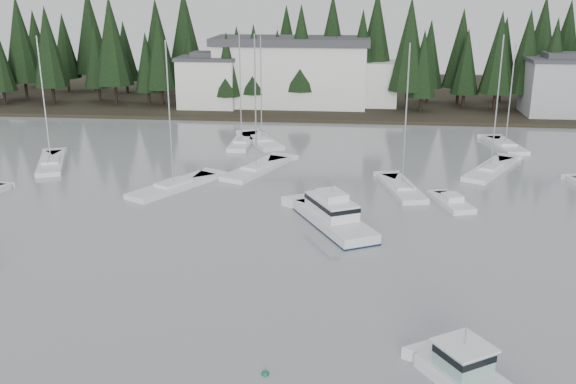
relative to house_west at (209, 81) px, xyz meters
name	(u,v)px	position (x,y,z in m)	size (l,w,h in m)	color
far_shore_land	(326,94)	(18.00, 18.00, -4.65)	(240.00, 54.00, 1.00)	black
conifer_treeline	(323,104)	(18.00, 7.00, -4.65)	(200.00, 22.00, 20.00)	black
house_west	(209,81)	(0.00, 0.00, 0.00)	(9.54, 7.42, 8.75)	silver
house_east_a	(560,85)	(54.00, -1.00, 0.25)	(10.60, 8.48, 9.25)	#999EA0
harbor_inn	(304,72)	(15.04, 3.34, 1.12)	(29.50, 11.50, 10.90)	silver
cabin_cruiser_center	(333,218)	(21.92, -51.05, -3.99)	(7.58, 10.59, 4.42)	white
sailboat_1	(257,170)	(13.06, -35.26, -4.58)	(6.56, 10.65, 15.02)	white
sailboat_3	(505,147)	(42.15, -21.41, -4.58)	(4.17, 8.97, 13.08)	white
sailboat_4	(490,171)	(38.21, -32.80, -4.58)	(7.57, 10.84, 14.92)	white
sailboat_5	(174,188)	(5.89, -42.42, -4.58)	(7.51, 10.27, 14.88)	white
sailboat_8	(262,142)	(11.74, -22.11, -4.58)	(6.88, 10.09, 13.92)	white
sailboat_9	(51,164)	(-10.13, -35.26, -4.57)	(6.10, 10.34, 14.65)	white
sailboat_11	(402,190)	(28.25, -40.80, -4.56)	(4.54, 9.17, 14.69)	white
sailboat_12	(242,144)	(9.37, -23.47, -4.56)	(2.51, 8.44, 14.56)	white
runabout_1	(452,204)	(32.51, -44.69, -4.52)	(3.71, 5.94, 1.42)	white
mooring_buoy_green	(265,374)	(19.28, -73.06, -4.65)	(0.43, 0.43, 0.43)	#145933
mooring_buoy_dark	(453,354)	(29.12, -70.12, -4.65)	(0.34, 0.34, 0.34)	black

